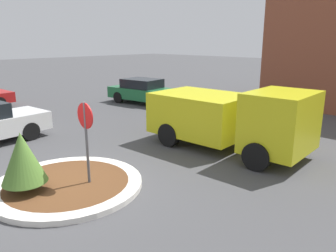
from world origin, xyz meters
name	(u,v)px	position (x,y,z in m)	size (l,w,h in m)	color
ground_plane	(68,187)	(0.00, 0.00, 0.00)	(120.00, 120.00, 0.00)	#474749
traffic_island	(68,185)	(0.00, 0.00, 0.07)	(3.81, 3.81, 0.14)	silver
stop_sign	(86,130)	(0.40, 0.39, 1.53)	(0.65, 0.07, 2.23)	#4C4C51
island_shrub	(23,158)	(-0.26, -0.95, 0.99)	(1.06, 1.06, 1.47)	brown
utility_truck	(229,117)	(1.23, 5.42, 1.14)	(5.55, 2.65, 2.19)	gold
parked_sedan_green	(144,91)	(-7.18, 9.10, 0.74)	(4.67, 2.42, 1.45)	#1E6638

